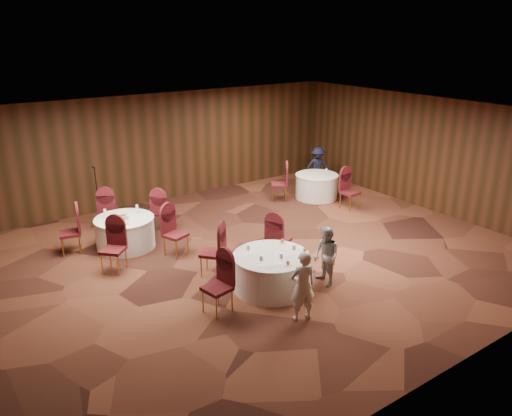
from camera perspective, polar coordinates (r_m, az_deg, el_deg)
ground at (r=11.50m, az=-0.25°, el=-5.64°), size 12.00×12.00×0.00m
room_shell at (r=10.80m, az=-0.27°, el=3.81°), size 12.00×12.00×12.00m
table_main at (r=10.03m, az=1.75°, el=-7.29°), size 1.54×1.54×0.74m
table_left at (r=12.27m, az=-14.72°, el=-2.72°), size 1.40×1.40×0.74m
table_right at (r=15.45m, az=6.93°, el=2.51°), size 1.31×1.31×0.74m
chairs_main at (r=10.30m, az=-2.10°, el=-5.76°), size 2.90×2.04×1.00m
chairs_left at (r=12.24m, az=-14.61°, el=-2.13°), size 3.02×3.09×1.00m
chairs_right at (r=14.82m, az=6.61°, el=2.28°), size 1.86×2.42×1.00m
tabletop_main at (r=9.79m, az=2.92°, el=-5.02°), size 1.18×1.02×0.22m
tabletop_left at (r=12.10m, az=-14.91°, el=-0.78°), size 0.82×0.77×0.22m
tabletop_right at (r=15.24m, az=8.05°, el=4.27°), size 0.08×0.08×0.22m
mic_stand at (r=13.89m, az=-17.53°, el=0.04°), size 0.24×0.24×1.57m
woman_a at (r=8.94m, az=5.34°, el=-8.87°), size 0.55×0.43×1.34m
woman_b at (r=10.19m, az=7.99°, el=-5.49°), size 0.55×0.66×1.24m
man_c at (r=16.55m, az=7.04°, el=4.70°), size 0.98×0.81×1.31m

